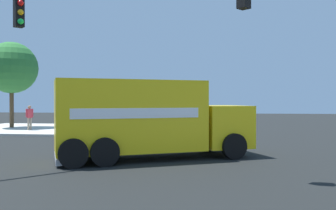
{
  "coord_description": "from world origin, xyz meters",
  "views": [
    {
      "loc": [
        15.09,
        2.95,
        2.26
      ],
      "look_at": [
        1.54,
        1.13,
        2.09
      ],
      "focal_mm": 38.94,
      "sensor_mm": 36.0,
      "label": 1
    }
  ],
  "objects_px": {
    "delivery_truck": "(147,119)",
    "shade_tree_near": "(11,68)",
    "pickup_silver": "(125,125)",
    "pedestrian_near_corner": "(30,116)"
  },
  "relations": [
    {
      "from": "delivery_truck",
      "to": "pedestrian_near_corner",
      "type": "bearing_deg",
      "value": -135.0
    },
    {
      "from": "delivery_truck",
      "to": "shade_tree_near",
      "type": "height_order",
      "value": "shade_tree_near"
    },
    {
      "from": "pedestrian_near_corner",
      "to": "delivery_truck",
      "type": "bearing_deg",
      "value": 45.0
    },
    {
      "from": "pickup_silver",
      "to": "shade_tree_near",
      "type": "distance_m",
      "value": 11.78
    },
    {
      "from": "pedestrian_near_corner",
      "to": "shade_tree_near",
      "type": "xyz_separation_m",
      "value": [
        -2.21,
        -2.7,
        3.69
      ]
    },
    {
      "from": "shade_tree_near",
      "to": "pickup_silver",
      "type": "bearing_deg",
      "value": 68.1
    },
    {
      "from": "delivery_truck",
      "to": "pickup_silver",
      "type": "relative_size",
      "value": 1.49
    },
    {
      "from": "delivery_truck",
      "to": "pickup_silver",
      "type": "height_order",
      "value": "delivery_truck"
    },
    {
      "from": "delivery_truck",
      "to": "pickup_silver",
      "type": "bearing_deg",
      "value": -160.36
    },
    {
      "from": "pickup_silver",
      "to": "pedestrian_near_corner",
      "type": "height_order",
      "value": "pedestrian_near_corner"
    }
  ]
}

